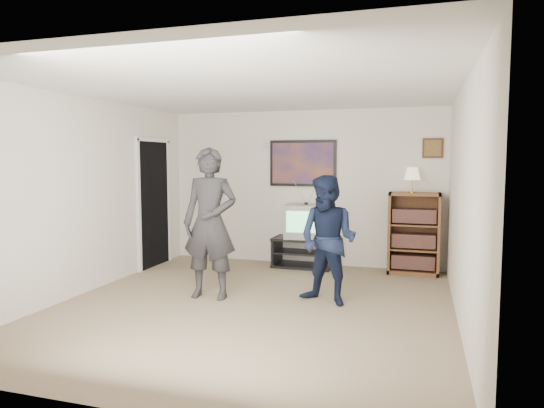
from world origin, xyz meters
The scene contains 13 objects.
room_shell centered at (0.00, 0.35, 1.25)m, with size 4.51×5.00×2.51m.
media_stand centered at (0.07, 2.23, 0.24)m, with size 0.96×0.55×0.47m.
crt_television centered at (0.12, 2.23, 0.74)m, with size 0.63×0.53×0.53m, color gray, non-canonical shape.
bookshelf centered at (1.76, 2.28, 0.61)m, with size 0.74×0.42×1.22m, color brown, non-canonical shape.
table_lamp centered at (1.72, 2.26, 1.41)m, with size 0.24×0.24×0.38m, color beige, non-canonical shape.
person_tall centered at (-0.62, 0.21, 0.93)m, with size 0.68×0.45×1.86m, color #272729.
person_short centered at (0.81, 0.38, 0.76)m, with size 0.74×0.58×1.53m, color #121931.
controller_left centered at (-0.58, 0.44, 1.25)m, with size 0.04×0.13×0.04m, color white.
controller_right centered at (0.85, 0.60, 1.03)m, with size 0.03×0.11×0.03m, color white.
poster centered at (0.00, 2.48, 1.65)m, with size 1.10×0.03×0.75m, color black.
air_vent centered at (-0.55, 2.48, 1.95)m, with size 0.28×0.02×0.14m, color white.
small_picture centered at (2.00, 2.48, 1.88)m, with size 0.30×0.03×0.30m, color black.
doorway centered at (-2.23, 1.60, 1.00)m, with size 0.03×0.85×2.00m, color black.
Camera 1 is at (1.84, -5.20, 1.70)m, focal length 32.00 mm.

